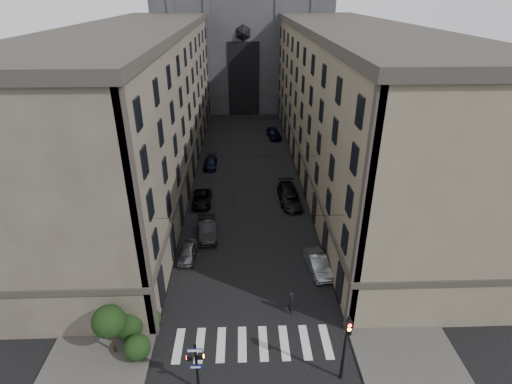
{
  "coord_description": "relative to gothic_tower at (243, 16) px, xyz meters",
  "views": [
    {
      "loc": [
        -0.52,
        -15.46,
        22.37
      ],
      "look_at": [
        0.47,
        11.61,
        8.73
      ],
      "focal_mm": 28.0,
      "sensor_mm": 36.0,
      "label": 1
    }
  ],
  "objects": [
    {
      "name": "car_right_near",
      "position": [
        6.04,
        -61.85,
        -17.07
      ],
      "size": [
        2.07,
        4.57,
        1.45
      ],
      "primitive_type": "imported",
      "rotation": [
        0.0,
        0.0,
        0.12
      ],
      "color": "gray",
      "rests_on": "ground"
    },
    {
      "name": "gothic_tower",
      "position": [
        0.0,
        0.0,
        0.0
      ],
      "size": [
        35.0,
        23.0,
        58.0
      ],
      "color": "#2D2D33",
      "rests_on": "ground"
    },
    {
      "name": "pedestrian_signal_left",
      "position": [
        -3.51,
        -73.46,
        -15.48
      ],
      "size": [
        1.02,
        0.38,
        4.0
      ],
      "color": "black",
      "rests_on": "ground"
    },
    {
      "name": "sidewalk_left",
      "position": [
        -10.5,
        -38.96,
        -17.72
      ],
      "size": [
        7.0,
        80.0,
        0.15
      ],
      "primitive_type": "cube",
      "color": "#383533",
      "rests_on": "ground"
    },
    {
      "name": "car_left_midnear",
      "position": [
        -4.2,
        -55.75,
        -16.98
      ],
      "size": [
        2.27,
        5.12,
        1.63
      ],
      "primitive_type": "imported",
      "rotation": [
        0.0,
        0.0,
        0.11
      ],
      "color": "black",
      "rests_on": "ground"
    },
    {
      "name": "building_right",
      "position": [
        13.44,
        -38.96,
        -8.45
      ],
      "size": [
        13.6,
        60.6,
        18.85
      ],
      "color": "brown",
      "rests_on": "ground"
    },
    {
      "name": "car_right_midfar",
      "position": [
        4.89,
        -48.23,
        -16.98
      ],
      "size": [
        2.48,
        5.72,
        1.64
      ],
      "primitive_type": "imported",
      "rotation": [
        0.0,
        0.0,
        0.03
      ],
      "color": "black",
      "rests_on": "ground"
    },
    {
      "name": "car_right_far",
      "position": [
        4.88,
        -25.49,
        -16.98
      ],
      "size": [
        2.54,
        5.01,
        1.63
      ],
      "primitive_type": "imported",
      "rotation": [
        0.0,
        0.0,
        0.13
      ],
      "color": "black",
      "rests_on": "ground"
    },
    {
      "name": "pedestrian",
      "position": [
        3.04,
        -66.96,
        -16.82
      ],
      "size": [
        0.63,
        0.81,
        1.96
      ],
      "primitive_type": "imported",
      "rotation": [
        0.0,
        0.0,
        1.82
      ],
      "color": "black",
      "rests_on": "ground"
    },
    {
      "name": "zebra_crossing",
      "position": [
        0.0,
        -69.96,
        -17.79
      ],
      "size": [
        11.0,
        3.2,
        0.01
      ],
      "primitive_type": "cube",
      "color": "beige",
      "rests_on": "ground"
    },
    {
      "name": "building_left",
      "position": [
        -13.44,
        -38.96,
        -8.45
      ],
      "size": [
        13.6,
        60.6,
        18.85
      ],
      "color": "#504A3D",
      "rests_on": "ground"
    },
    {
      "name": "sidewalk_right",
      "position": [
        10.5,
        -38.96,
        -17.72
      ],
      "size": [
        7.0,
        80.0,
        0.15
      ],
      "primitive_type": "cube",
      "color": "#383533",
      "rests_on": "ground"
    },
    {
      "name": "car_right_midnear",
      "position": [
        5.03,
        -49.83,
        -17.16
      ],
      "size": [
        2.58,
        4.8,
        1.28
      ],
      "primitive_type": "imported",
      "rotation": [
        0.0,
        0.0,
        0.1
      ],
      "color": "black",
      "rests_on": "ground"
    },
    {
      "name": "shrub_cluster",
      "position": [
        -8.72,
        -69.95,
        -16.0
      ],
      "size": [
        3.9,
        4.4,
        3.9
      ],
      "color": "black",
      "rests_on": "sidewalk_left"
    },
    {
      "name": "car_left_far",
      "position": [
        -5.08,
        -37.82,
        -17.16
      ],
      "size": [
        1.88,
        4.43,
        1.27
      ],
      "primitive_type": "imported",
      "rotation": [
        0.0,
        0.0,
        -0.02
      ],
      "color": "black",
      "rests_on": "ground"
    },
    {
      "name": "car_left_near",
      "position": [
        -5.77,
        -59.56,
        -17.16
      ],
      "size": [
        1.71,
        3.84,
        1.28
      ],
      "primitive_type": "imported",
      "rotation": [
        0.0,
        0.0,
        -0.05
      ],
      "color": "slate",
      "rests_on": "ground"
    },
    {
      "name": "car_left_midfar",
      "position": [
        -5.35,
        -48.84,
        -17.15
      ],
      "size": [
        2.24,
        4.68,
        1.29
      ],
      "primitive_type": "imported",
      "rotation": [
        0.0,
        0.0,
        0.02
      ],
      "color": "black",
      "rests_on": "ground"
    },
    {
      "name": "traffic_light_right",
      "position": [
        5.6,
        -73.04,
        -14.51
      ],
      "size": [
        0.34,
        0.5,
        5.2
      ],
      "color": "black",
      "rests_on": "ground"
    },
    {
      "name": "tram_wires",
      "position": [
        0.0,
        -39.33,
        -10.55
      ],
      "size": [
        14.0,
        60.0,
        0.43
      ],
      "color": "black",
      "rests_on": "ground"
    }
  ]
}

